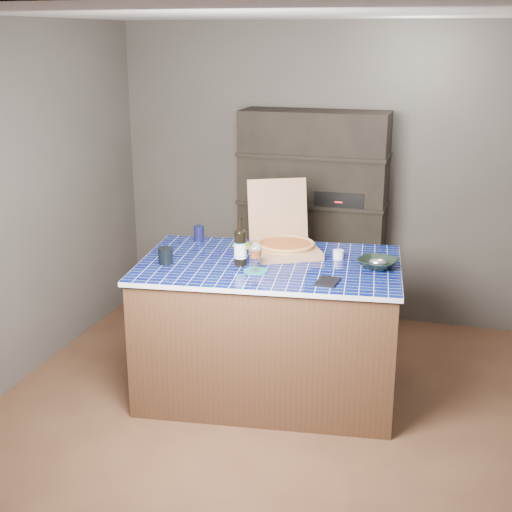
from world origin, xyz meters
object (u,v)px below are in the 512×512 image
(bowl, at_px, (378,263))
(mead_bottle, at_px, (240,247))
(pizza_box, at_px, (285,243))
(dvd_case, at_px, (328,282))
(kitchen_island, at_px, (269,328))
(wine_glass, at_px, (255,252))

(bowl, bearing_deg, mead_bottle, -167.28)
(mead_bottle, xyz_separation_m, bowl, (0.87, 0.20, -0.09))
(pizza_box, relative_size, dvd_case, 3.76)
(mead_bottle, height_order, bowl, mead_bottle)
(bowl, bearing_deg, kitchen_island, -172.76)
(pizza_box, relative_size, wine_glass, 3.56)
(bowl, bearing_deg, pizza_box, 166.30)
(kitchen_island, bearing_deg, dvd_case, -39.94)
(mead_bottle, height_order, dvd_case, mead_bottle)
(kitchen_island, xyz_separation_m, bowl, (0.70, 0.09, 0.50))
(wine_glass, distance_m, bowl, 0.80)
(kitchen_island, height_order, wine_glass, wine_glass)
(pizza_box, relative_size, bowl, 2.62)
(wine_glass, bearing_deg, dvd_case, -9.45)
(kitchen_island, bearing_deg, bowl, 0.08)
(pizza_box, height_order, dvd_case, pizza_box)
(kitchen_island, bearing_deg, mead_bottle, -154.85)
(pizza_box, distance_m, bowl, 0.68)
(kitchen_island, distance_m, dvd_case, 0.71)
(wine_glass, relative_size, dvd_case, 1.06)
(pizza_box, bearing_deg, kitchen_island, -126.62)
(dvd_case, bearing_deg, bowl, 59.36)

